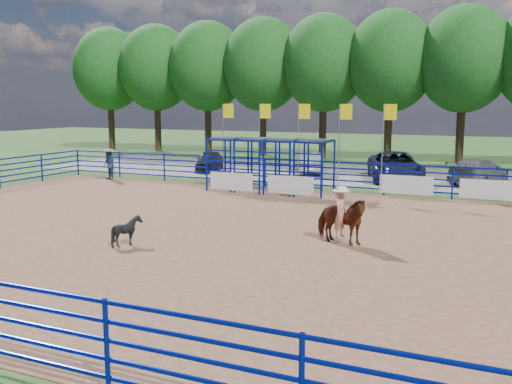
# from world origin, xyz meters

# --- Properties ---
(ground) EXTENTS (120.00, 120.00, 0.00)m
(ground) POSITION_xyz_m (0.00, 0.00, 0.00)
(ground) COLOR #375C24
(ground) RESTS_ON ground
(arena_dirt) EXTENTS (30.00, 20.00, 0.02)m
(arena_dirt) POSITION_xyz_m (0.00, 0.00, 0.01)
(arena_dirt) COLOR #875F43
(arena_dirt) RESTS_ON ground
(gravel_strip) EXTENTS (40.00, 10.00, 0.01)m
(gravel_strip) POSITION_xyz_m (0.00, 17.00, 0.01)
(gravel_strip) COLOR gray
(gravel_strip) RESTS_ON ground
(horse_and_rider) EXTENTS (1.86, 1.12, 2.47)m
(horse_and_rider) POSITION_xyz_m (3.66, 0.20, 0.89)
(horse_and_rider) COLOR maroon
(horse_and_rider) RESTS_ON arena_dirt
(calf) EXTENTS (1.05, 1.00, 0.91)m
(calf) POSITION_xyz_m (-2.14, -2.60, 0.48)
(calf) COLOR black
(calf) RESTS_ON arena_dirt
(spectator_cowboy) EXTENTS (0.99, 0.90, 1.69)m
(spectator_cowboy) POSITION_xyz_m (-11.95, 9.00, 0.87)
(spectator_cowboy) COLOR navy
(spectator_cowboy) RESTS_ON arena_dirt
(car_a) EXTENTS (2.67, 3.94, 1.25)m
(car_a) POSITION_xyz_m (-8.97, 15.11, 0.63)
(car_a) COLOR black
(car_a) RESTS_ON gravel_strip
(car_b) EXTENTS (2.65, 3.98, 1.24)m
(car_b) POSITION_xyz_m (-2.80, 16.38, 0.63)
(car_b) COLOR gray
(car_b) RESTS_ON gravel_strip
(car_c) EXTENTS (4.19, 6.17, 1.57)m
(car_c) POSITION_xyz_m (2.53, 15.22, 0.79)
(car_c) COLOR #151834
(car_c) RESTS_ON gravel_strip
(car_d) EXTENTS (3.29, 4.97, 1.34)m
(car_d) POSITION_xyz_m (6.78, 15.80, 0.68)
(car_d) COLOR slate
(car_d) RESTS_ON gravel_strip
(perimeter_fence) EXTENTS (30.10, 20.10, 1.50)m
(perimeter_fence) POSITION_xyz_m (0.00, 0.00, 0.75)
(perimeter_fence) COLOR #061497
(perimeter_fence) RESTS_ON ground
(chute_assembly) EXTENTS (19.32, 2.41, 4.20)m
(chute_assembly) POSITION_xyz_m (-1.90, 8.84, 1.26)
(chute_assembly) COLOR #061497
(chute_assembly) RESTS_ON ground
(treeline) EXTENTS (56.40, 6.40, 11.24)m
(treeline) POSITION_xyz_m (0.00, 26.00, 7.53)
(treeline) COLOR #3F2B19
(treeline) RESTS_ON ground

